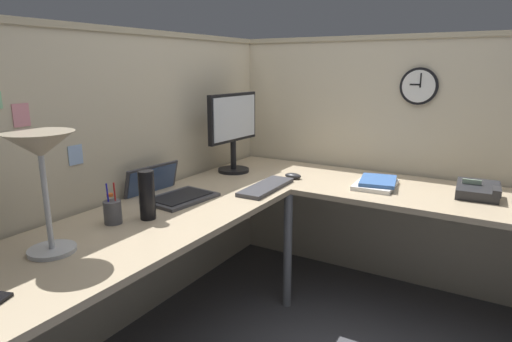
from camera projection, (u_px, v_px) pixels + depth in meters
The scene contains 16 objects.
ground_plane at pixel (300, 326), 2.38m from camera, with size 6.80×6.80×0.00m, color #47474C.
cubicle_wall_back at pixel (127, 181), 2.32m from camera, with size 2.57×0.12×1.58m.
cubicle_wall_right at pixel (397, 162), 2.79m from camera, with size 0.12×2.37×1.58m.
desk at pixel (299, 229), 2.08m from camera, with size 2.35×2.15×0.73m.
monitor at pixel (233, 126), 2.72m from camera, with size 0.46×0.20×0.50m.
laptop at pixel (168, 192), 2.26m from camera, with size 0.38×0.41×0.22m.
keyboard at pixel (266, 187), 2.40m from camera, with size 0.43×0.14×0.02m, color #38383D.
computer_mouse at pixel (293, 176), 2.62m from camera, with size 0.06×0.10×0.03m, color #232326.
desk_lamp_dome at pixel (41, 155), 1.50m from camera, with size 0.24×0.24×0.44m.
pen_cup at pixel (113, 212), 1.87m from camera, with size 0.08×0.08×0.18m.
thermos_flask at pixel (147, 195), 1.91m from camera, with size 0.07×0.07×0.22m, color black.
office_phone at pixel (479, 191), 2.22m from camera, with size 0.20×0.22×0.11m.
book_stack at pixel (376, 183), 2.44m from camera, with size 0.31×0.24×0.04m.
wall_clock at pixel (419, 86), 2.58m from camera, with size 0.04×0.22×0.22m.
pinned_note_middle at pixel (76, 155), 1.96m from camera, with size 0.07×0.00×0.09m, color #99B7E5.
pinned_note_rightmost at pixel (21, 115), 1.72m from camera, with size 0.07×0.00×0.09m, color pink.
Camera 1 is at (-1.94, -0.87, 1.40)m, focal length 30.35 mm.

